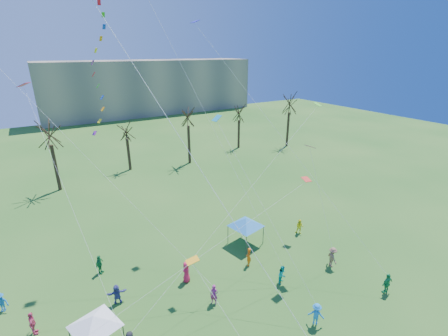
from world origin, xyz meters
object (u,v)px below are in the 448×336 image
canopy_tent_blue (246,222)px  distant_building (151,87)px  big_box_kite (104,72)px  canopy_tent_white (94,321)px

canopy_tent_blue → distant_building: bearing=77.9°
big_box_kite → canopy_tent_white: size_ratio=6.70×
canopy_tent_blue → big_box_kite: bearing=-164.4°
canopy_tent_white → canopy_tent_blue: canopy_tent_blue is taller
distant_building → big_box_kite: 79.53m
canopy_tent_white → canopy_tent_blue: bearing=17.9°
canopy_tent_white → canopy_tent_blue: size_ratio=0.94×
distant_building → canopy_tent_blue: size_ratio=16.56×
distant_building → canopy_tent_white: size_ratio=17.55×
distant_building → canopy_tent_white: distant_building is taller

